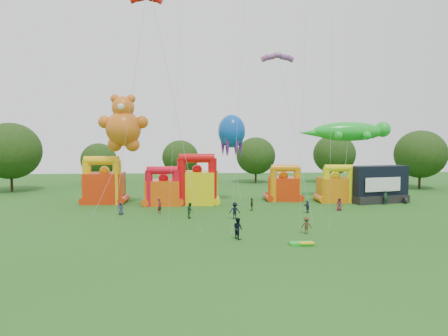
{
  "coord_description": "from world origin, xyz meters",
  "views": [
    {
      "loc": [
        -3.88,
        -29.0,
        9.0
      ],
      "look_at": [
        -1.07,
        18.0,
        5.7
      ],
      "focal_mm": 32.0,
      "sensor_mm": 36.0,
      "label": 1
    }
  ],
  "objects": [
    {
      "name": "folded_kite_bundle",
      "position": [
        4.82,
        4.2,
        0.14
      ],
      "size": [
        2.02,
        1.13,
        0.31
      ],
      "color": "green",
      "rests_on": "ground"
    },
    {
      "name": "spectator_9",
      "position": [
        6.28,
        8.31,
        0.81
      ],
      "size": [
        1.09,
        0.68,
        1.62
      ],
      "primitive_type": "imported",
      "rotation": [
        0.0,
        0.0,
        3.06
      ],
      "color": "#3F2D19",
      "rests_on": "ground"
    },
    {
      "name": "spectator_8",
      "position": [
        -0.47,
        6.7,
        0.98
      ],
      "size": [
        1.11,
        1.19,
        1.96
      ],
      "primitive_type": "imported",
      "rotation": [
        0.0,
        0.0,
        2.08
      ],
      "color": "black",
      "rests_on": "ground"
    },
    {
      "name": "diamond_kites",
      "position": [
        2.81,
        14.08,
        15.59
      ],
      "size": [
        19.15,
        12.58,
        34.86
      ],
      "color": "#CF4509",
      "rests_on": "ground"
    },
    {
      "name": "spectator_6",
      "position": [
        13.84,
        20.47,
        0.82
      ],
      "size": [
        0.9,
        0.7,
        1.64
      ],
      "primitive_type": "imported",
      "rotation": [
        0.0,
        0.0,
        6.04
      ],
      "color": "maroon",
      "rests_on": "ground"
    },
    {
      "name": "spectator_4",
      "position": [
        2.67,
        21.22,
        0.82
      ],
      "size": [
        0.74,
        1.04,
        1.64
      ],
      "primitive_type": "imported",
      "rotation": [
        0.0,
        0.0,
        4.31
      ],
      "color": "#3B3517",
      "rests_on": "ground"
    },
    {
      "name": "octopus_kite",
      "position": [
        0.9,
        28.24,
        7.75
      ],
      "size": [
        3.98,
        6.91,
        12.78
      ],
      "color": "#0B4AAE",
      "rests_on": "ground"
    },
    {
      "name": "spectator_7",
      "position": [
        21.96,
        24.76,
        0.98
      ],
      "size": [
        0.85,
        0.75,
        1.95
      ],
      "primitive_type": "imported",
      "rotation": [
        0.0,
        0.0,
        0.5
      ],
      "color": "#16381E",
      "rests_on": "ground"
    },
    {
      "name": "spectator_2",
      "position": [
        -5.06,
        16.82,
        0.9
      ],
      "size": [
        0.68,
        0.88,
        1.79
      ],
      "primitive_type": "imported",
      "rotation": [
        0.0,
        0.0,
        1.58
      ],
      "color": "#173B1F",
      "rests_on": "ground"
    },
    {
      "name": "spectator_0",
      "position": [
        -13.47,
        19.24,
        0.78
      ],
      "size": [
        0.79,
        0.54,
        1.56
      ],
      "primitive_type": "imported",
      "rotation": [
        0.0,
        0.0,
        -0.06
      ],
      "color": "#2A2E46",
      "rests_on": "ground"
    },
    {
      "name": "bouncy_castle_2",
      "position": [
        -4.33,
        27.07,
        2.7
      ],
      "size": [
        6.11,
        5.23,
        7.15
      ],
      "color": "yellow",
      "rests_on": "ground"
    },
    {
      "name": "parafoil_kites",
      "position": [
        -4.13,
        14.38,
        12.67
      ],
      "size": [
        22.14,
        13.23,
        28.54
      ],
      "color": "red",
      "rests_on": "ground"
    },
    {
      "name": "spectator_3",
      "position": [
        0.04,
        15.9,
        0.96
      ],
      "size": [
        1.38,
        1.0,
        1.93
      ],
      "primitive_type": "imported",
      "rotation": [
        0.0,
        0.0,
        2.9
      ],
      "color": "black",
      "rests_on": "ground"
    },
    {
      "name": "teddy_bear_kite",
      "position": [
        -14.96,
        24.86,
        7.62
      ],
      "size": [
        6.79,
        9.7,
        15.35
      ],
      "color": "orange",
      "rests_on": "ground"
    },
    {
      "name": "bouncy_castle_4",
      "position": [
        15.77,
        27.62,
        2.12
      ],
      "size": [
        4.62,
        3.77,
        5.53
      ],
      "color": "orange",
      "rests_on": "ground"
    },
    {
      "name": "gecko_kite",
      "position": [
        18.24,
        30.12,
        7.24
      ],
      "size": [
        14.51,
        8.26,
        11.97
      ],
      "color": "green",
      "rests_on": "ground"
    },
    {
      "name": "bouncy_castle_0",
      "position": [
        -17.59,
        28.57,
        2.57
      ],
      "size": [
        5.4,
        4.35,
        6.79
      ],
      "color": "red",
      "rests_on": "ground"
    },
    {
      "name": "spectator_1",
      "position": [
        -8.88,
        19.82,
        0.95
      ],
      "size": [
        0.73,
        0.83,
        1.9
      ],
      "primitive_type": "imported",
      "rotation": [
        0.0,
        0.0,
        1.07
      ],
      "color": "maroon",
      "rests_on": "ground"
    },
    {
      "name": "stage_trailer",
      "position": [
        21.8,
        26.89,
        2.58
      ],
      "size": [
        8.9,
        5.02,
        5.35
      ],
      "color": "black",
      "rests_on": "ground"
    },
    {
      "name": "bouncy_castle_3",
      "position": [
        8.54,
        29.5,
        2.09
      ],
      "size": [
        5.1,
        4.35,
        5.44
      ],
      "color": "red",
      "rests_on": "ground"
    },
    {
      "name": "spectator_5",
      "position": [
        9.36,
        19.19,
        0.79
      ],
      "size": [
        0.81,
        1.53,
        1.58
      ],
      "primitive_type": "imported",
      "rotation": [
        0.0,
        0.0,
        4.96
      ],
      "color": "#282F44",
      "rests_on": "ground"
    },
    {
      "name": "tree_ring",
      "position": [
        -1.16,
        0.61,
        6.26
      ],
      "size": [
        121.92,
        124.0,
        12.07
      ],
      "color": "#352314",
      "rests_on": "ground"
    },
    {
      "name": "ground",
      "position": [
        0.0,
        0.0,
        0.0
      ],
      "size": [
        160.0,
        160.0,
        0.0
      ],
      "primitive_type": "plane",
      "color": "#215417",
      "rests_on": "ground"
    },
    {
      "name": "bouncy_castle_1",
      "position": [
        -9.01,
        26.43,
        2.09
      ],
      "size": [
        4.88,
        3.98,
        5.46
      ],
      "color": "#E4520C",
      "rests_on": "ground"
    }
  ]
}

